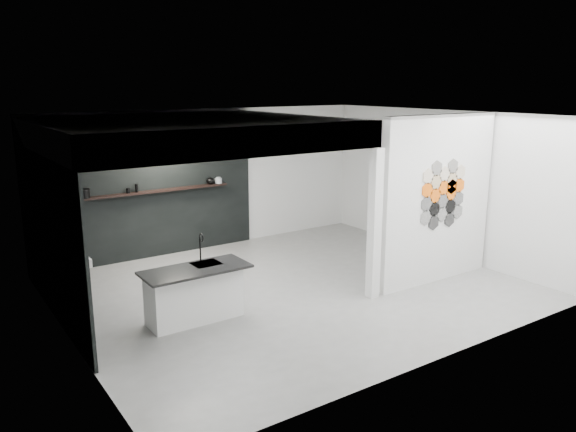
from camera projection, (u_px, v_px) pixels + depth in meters
The scene contains 17 objects.
floor at pixel (293, 289), 9.21m from camera, with size 7.00×6.00×0.01m, color slate.
partition_panel at pixel (438, 200), 9.30m from camera, with size 2.45×0.15×2.80m, color silver.
bay_clad_back at pixel (148, 198), 10.62m from camera, with size 4.40×0.04×2.35m, color black.
bay_clad_left at pixel (49, 238), 7.85m from camera, with size 0.04×4.00×2.35m, color black.
bulkhead at pixel (188, 132), 8.72m from camera, with size 4.40×4.00×0.40m, color silver.
corner_column at pixel (375, 224), 8.59m from camera, with size 0.16×0.16×2.35m, color silver.
fascia_beam at pixel (251, 142), 7.17m from camera, with size 4.40×0.16×0.40m, color silver.
wall_basin at pixel (72, 261), 7.89m from camera, with size 0.40×0.60×0.12m, color silver.
display_shelf at pixel (154, 191), 10.56m from camera, with size 3.00×0.15×0.04m, color black.
kitchen_island at pixel (195, 293), 7.88m from camera, with size 1.50×0.67×1.20m.
stockpot at pixel (84, 193), 9.83m from camera, with size 0.20×0.20×0.16m, color black.
kettle at pixel (210, 181), 11.18m from camera, with size 0.16×0.16×0.14m, color black.
glass_bowl at pixel (218, 181), 11.28m from camera, with size 0.15×0.15×0.11m, color gray.
glass_vase at pixel (218, 180), 11.28m from camera, with size 0.09×0.09×0.13m, color gray.
bottle_dark at pixel (137, 188), 10.35m from camera, with size 0.06×0.06×0.15m, color black.
utensil_cup at pixel (128, 191), 10.27m from camera, with size 0.07×0.07×0.09m, color black.
hex_tile_cluster at pixel (444, 194), 9.23m from camera, with size 1.04×0.02×1.16m.
Camera 1 is at (-4.96, -7.14, 3.27)m, focal length 35.00 mm.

